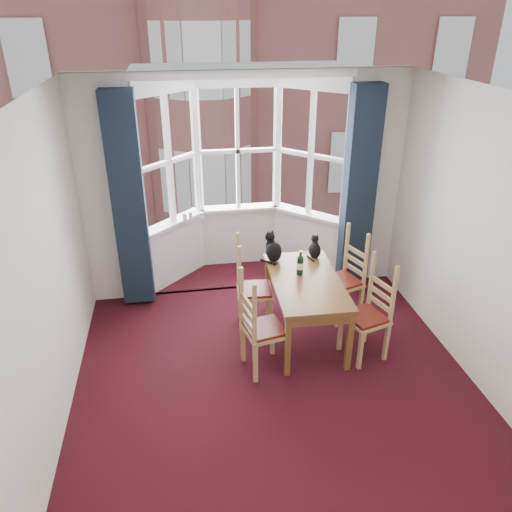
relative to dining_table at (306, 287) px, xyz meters
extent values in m
plane|color=black|center=(-0.48, -0.99, -0.65)|extent=(4.50, 4.50, 0.00)
plane|color=white|center=(-0.48, -0.99, 2.15)|extent=(4.50, 4.50, 0.00)
plane|color=silver|center=(-2.48, -0.99, 0.75)|extent=(0.00, 4.50, 4.50)
plane|color=silver|center=(1.52, -0.99, 0.75)|extent=(0.00, 4.50, 4.50)
plane|color=silver|center=(-0.48, -3.24, 0.75)|extent=(4.00, 0.00, 4.00)
cube|color=silver|center=(-2.13, 1.26, 0.75)|extent=(0.70, 0.12, 2.80)
cube|color=silver|center=(1.17, 1.26, 0.75)|extent=(0.70, 0.12, 2.80)
cube|color=#172334|center=(-1.90, 1.08, 0.70)|extent=(0.38, 0.22, 2.60)
cube|color=#172334|center=(0.94, 1.08, 0.70)|extent=(0.38, 0.22, 2.60)
cube|color=brown|center=(0.00, 0.00, 0.07)|extent=(0.78, 1.41, 0.04)
cube|color=brown|center=(-0.34, -0.64, -0.30)|extent=(0.06, 0.06, 0.70)
cube|color=brown|center=(-0.31, 0.65, -0.30)|extent=(0.06, 0.06, 0.70)
cube|color=brown|center=(0.31, -0.65, -0.30)|extent=(0.06, 0.06, 0.70)
cube|color=brown|center=(0.34, 0.64, -0.30)|extent=(0.06, 0.06, 0.70)
cube|color=tan|center=(-0.55, -0.48, -0.17)|extent=(0.48, 0.49, 0.06)
cube|color=#52160E|center=(-0.55, -0.48, -0.16)|extent=(0.43, 0.45, 0.03)
cube|color=tan|center=(-0.52, 0.31, -0.17)|extent=(0.43, 0.45, 0.06)
cube|color=#52160E|center=(-0.52, 0.31, -0.16)|extent=(0.39, 0.41, 0.03)
cube|color=tan|center=(0.54, -0.44, -0.17)|extent=(0.51, 0.52, 0.06)
cube|color=#52160E|center=(0.54, -0.44, -0.16)|extent=(0.46, 0.47, 0.03)
cube|color=tan|center=(0.54, 0.34, -0.17)|extent=(0.52, 0.53, 0.06)
cube|color=#52160E|center=(0.54, 0.34, -0.16)|extent=(0.47, 0.48, 0.03)
ellipsoid|color=black|center=(-0.26, 0.52, 0.21)|extent=(0.26, 0.30, 0.24)
sphere|color=black|center=(-0.30, 0.60, 0.36)|extent=(0.15, 0.15, 0.11)
cone|color=black|center=(-0.32, 0.59, 0.42)|extent=(0.05, 0.05, 0.05)
cone|color=black|center=(-0.27, 0.61, 0.42)|extent=(0.05, 0.05, 0.05)
ellipsoid|color=black|center=(0.23, 0.52, 0.18)|extent=(0.18, 0.21, 0.19)
sphere|color=black|center=(0.25, 0.58, 0.30)|extent=(0.11, 0.11, 0.09)
cone|color=black|center=(0.22, 0.59, 0.35)|extent=(0.04, 0.04, 0.04)
cone|color=black|center=(0.27, 0.58, 0.35)|extent=(0.04, 0.04, 0.04)
cylinder|color=black|center=(-0.04, 0.13, 0.20)|extent=(0.07, 0.07, 0.21)
sphere|color=black|center=(-0.04, 0.13, 0.29)|extent=(0.07, 0.07, 0.07)
cylinder|color=black|center=(-0.04, 0.13, 0.33)|extent=(0.03, 0.03, 0.09)
cylinder|color=gold|center=(-0.04, 0.13, 0.37)|extent=(0.03, 0.03, 0.02)
cylinder|color=silver|center=(-0.04, 0.13, 0.20)|extent=(0.07, 0.07, 0.08)
cylinder|color=white|center=(-1.26, 1.61, 0.27)|extent=(0.06, 0.06, 0.11)
cylinder|color=white|center=(-1.18, 1.64, 0.27)|extent=(0.06, 0.06, 0.11)
cylinder|color=white|center=(-1.03, 1.66, 0.26)|extent=(0.05, 0.05, 0.08)
plane|color=#333335|center=(-0.48, 31.26, -6.65)|extent=(80.00, 80.00, 0.00)
cube|color=#9B5650|center=(-0.48, 13.26, 0.35)|extent=(18.00, 6.00, 14.00)
cylinder|color=#9B5650|center=(-0.48, 10.26, 0.35)|extent=(3.20, 3.20, 14.00)
camera|label=1|loc=(-1.32, -4.62, 2.77)|focal=35.00mm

